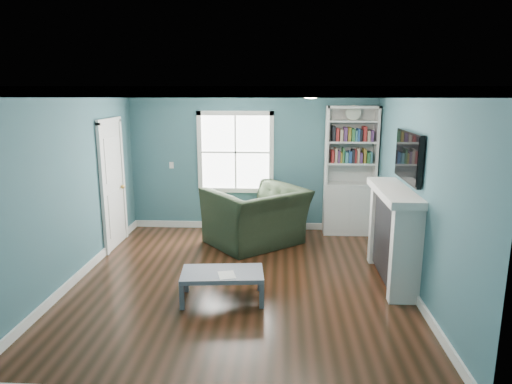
{
  "coord_description": "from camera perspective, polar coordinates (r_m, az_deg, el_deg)",
  "views": [
    {
      "loc": [
        0.56,
        -5.79,
        2.58
      ],
      "look_at": [
        0.2,
        0.4,
        1.18
      ],
      "focal_mm": 32.0,
      "sensor_mm": 36.0,
      "label": 1
    }
  ],
  "objects": [
    {
      "name": "room_walls",
      "position": [
        5.9,
        -2.14,
        2.98
      ],
      "size": [
        5.0,
        5.0,
        5.0
      ],
      "color": "#396872",
      "rests_on": "ground"
    },
    {
      "name": "fireplace",
      "position": [
        6.48,
        16.82,
        -5.3
      ],
      "size": [
        0.44,
        1.58,
        1.3
      ],
      "color": "black",
      "rests_on": "ground"
    },
    {
      "name": "bookshelf",
      "position": [
        8.35,
        11.61,
        1.02
      ],
      "size": [
        0.9,
        0.35,
        2.31
      ],
      "color": "silver",
      "rests_on": "ground"
    },
    {
      "name": "paper_sheet",
      "position": [
        5.66,
        -3.68,
        -10.31
      ],
      "size": [
        0.26,
        0.29,
        0.0
      ],
      "primitive_type": "cube",
      "rotation": [
        0.0,
        0.0,
        0.26
      ],
      "color": "white",
      "rests_on": "coffee_table"
    },
    {
      "name": "floor",
      "position": [
        6.36,
        -2.03,
        -11.2
      ],
      "size": [
        5.0,
        5.0,
        0.0
      ],
      "primitive_type": "plane",
      "color": "black",
      "rests_on": "ground"
    },
    {
      "name": "window",
      "position": [
        8.4,
        -2.58,
        4.98
      ],
      "size": [
        1.4,
        0.06,
        1.5
      ],
      "color": "white",
      "rests_on": "room_walls"
    },
    {
      "name": "door",
      "position": [
        7.86,
        -17.47,
        1.07
      ],
      "size": [
        0.12,
        0.98,
        2.17
      ],
      "color": "silver",
      "rests_on": "ground"
    },
    {
      "name": "ceiling_fixture",
      "position": [
        5.9,
        6.81,
        12.34
      ],
      "size": [
        0.38,
        0.38,
        0.15
      ],
      "color": "white",
      "rests_on": "room_walls"
    },
    {
      "name": "light_switch",
      "position": [
        8.64,
        -10.52,
        3.32
      ],
      "size": [
        0.08,
        0.01,
        0.12
      ],
      "primitive_type": "cube",
      "color": "white",
      "rests_on": "room_walls"
    },
    {
      "name": "coffee_table",
      "position": [
        5.77,
        -4.22,
        -10.36
      ],
      "size": [
        1.06,
        0.65,
        0.37
      ],
      "rotation": [
        0.0,
        0.0,
        0.1
      ],
      "color": "#515661",
      "rests_on": "ground"
    },
    {
      "name": "recliner",
      "position": [
        7.65,
        0.03,
        -1.91
      ],
      "size": [
        1.76,
        1.68,
        1.29
      ],
      "primitive_type": "imported",
      "rotation": [
        0.0,
        0.0,
        -2.46
      ],
      "color": "black",
      "rests_on": "ground"
    },
    {
      "name": "tv",
      "position": [
        6.27,
        18.53,
        4.23
      ],
      "size": [
        0.06,
        1.1,
        0.65
      ],
      "primitive_type": "cube",
      "color": "black",
      "rests_on": "fireplace"
    },
    {
      "name": "trim",
      "position": [
        5.97,
        -2.12,
        -0.29
      ],
      "size": [
        4.5,
        5.0,
        2.6
      ],
      "color": "white",
      "rests_on": "ground"
    }
  ]
}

